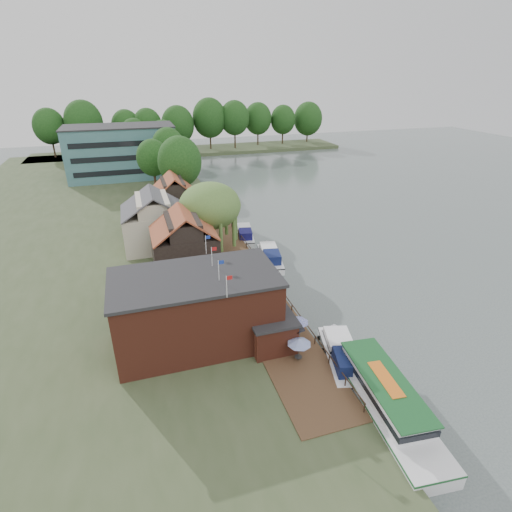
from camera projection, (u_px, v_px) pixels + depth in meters
ground at (338, 316)px, 45.14m from camera, size 260.00×260.00×0.00m
land_bank at (79, 232)px, 67.04m from camera, size 50.00×140.00×1.00m
quay_deck at (246, 278)px, 51.16m from camera, size 6.00×50.00×0.10m
quay_rail at (265, 270)px, 52.13m from camera, size 0.20×49.00×1.00m
pub at (217, 306)px, 38.51m from camera, size 20.00×11.00×7.30m
hotel_block at (122, 152)px, 96.58m from camera, size 25.40×12.40×12.30m
cottage_a at (184, 243)px, 50.93m from camera, size 8.60×7.60×8.50m
cottage_b at (154, 219)px, 58.76m from camera, size 9.60×8.60×8.50m
cottage_c at (174, 200)px, 67.61m from camera, size 7.60×7.60×8.50m
willow at (211, 219)px, 56.06m from camera, size 8.60×8.60×10.43m
umbrella_0 at (299, 350)px, 36.21m from camera, size 2.20×2.20×2.38m
umbrella_1 at (297, 327)px, 39.30m from camera, size 2.23×2.23×2.38m
umbrella_2 at (278, 316)px, 41.16m from camera, size 2.15×2.15×2.38m
umbrella_3 at (268, 296)px, 44.70m from camera, size 1.95×1.95×2.38m
umbrella_4 at (264, 286)px, 46.70m from camera, size 2.07×2.07×2.38m
umbrella_5 at (257, 275)px, 49.20m from camera, size 2.22×2.22×2.38m
cruiser_0 at (342, 353)px, 37.41m from camera, size 5.71×10.56×2.45m
cruiser_1 at (270, 255)px, 57.14m from camera, size 4.95×10.24×2.38m
cruiser_2 at (245, 233)px, 65.07m from camera, size 4.70×9.59×2.20m
tour_boat at (388, 399)px, 31.74m from camera, size 5.33×14.53×3.10m
swan at (350, 388)px, 34.73m from camera, size 0.44×0.44×0.44m
bank_tree_0 at (181, 174)px, 73.26m from camera, size 7.91×7.91×13.69m
bank_tree_1 at (154, 169)px, 80.17m from camera, size 6.34×6.34×12.02m
bank_tree_2 at (169, 157)px, 89.85m from camera, size 7.27×7.27×12.82m
bank_tree_3 at (156, 148)px, 105.54m from camera, size 7.19×7.19×10.72m
bank_tree_4 at (164, 140)px, 115.19m from camera, size 8.09×8.09×11.34m
bank_tree_5 at (135, 138)px, 119.07m from camera, size 7.92×7.92×11.32m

